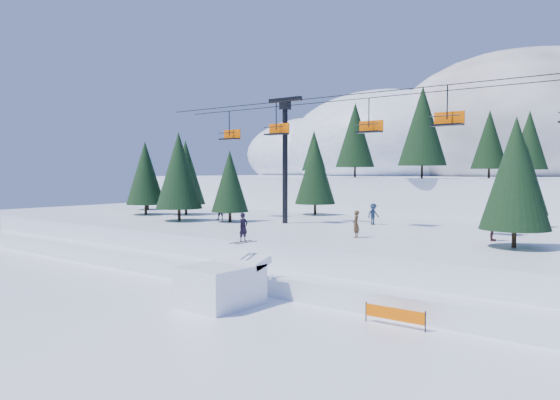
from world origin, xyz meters
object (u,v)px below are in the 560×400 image
Objects in this scene: jump_kicker at (222,283)px; chairlift at (409,135)px; banner_far at (493,321)px; banner_near at (395,314)px.

chairlift is (2.58, 15.89, 8.20)m from jump_kicker.
jump_kicker is 1.65× the size of banner_far.
chairlift is 18.01m from banner_far.
banner_near is (5.99, -13.97, -8.78)m from chairlift.
chairlift is at bearing 113.19° from banner_near.
chairlift is at bearing 80.79° from jump_kicker.
jump_kicker is at bearing -164.02° from banner_far.
banner_near is at bearing 12.65° from jump_kicker.
jump_kicker reaches higher than banner_near.
banner_near is (8.56, 1.92, -0.58)m from jump_kicker.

